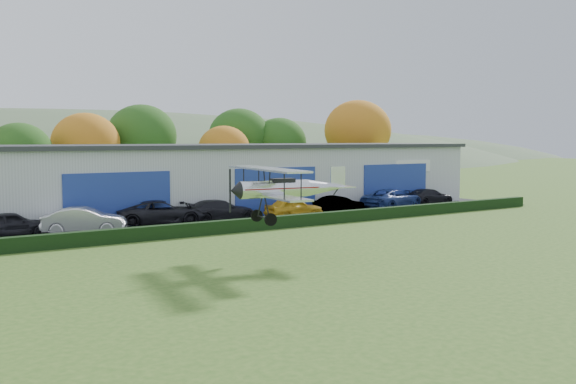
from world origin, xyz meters
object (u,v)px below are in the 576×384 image
hangar (238,176)px  car_6 (392,199)px  car_0 (11,224)px  car_1 (84,221)px  car_4 (294,208)px  biplane (284,187)px  car_3 (220,210)px  car_5 (339,204)px  car_2 (161,213)px  car_7 (429,196)px

hangar → car_6: bearing=-37.6°
car_0 → hangar: bearing=-69.5°
hangar → car_1: bearing=-152.4°
car_4 → car_6: size_ratio=0.73×
hangar → biplane: size_ratio=5.82×
car_3 → car_6: bearing=-92.1°
hangar → car_1: hangar is taller
hangar → car_5: 9.11m
car_0 → car_2: size_ratio=0.74×
car_5 → car_6: (5.36, -0.17, 0.15)m
car_0 → car_7: size_ratio=0.93×
car_2 → car_7: (24.56, -0.32, -0.14)m
car_0 → car_2: 9.26m
car_2 → car_4: size_ratio=1.37×
hangar → car_7: (15.28, -6.74, -1.93)m
car_6 → biplane: (-18.96, -13.15, 2.62)m
car_0 → car_7: (33.82, -0.33, -0.06)m
car_7 → biplane: biplane is taller
car_6 → car_1: bearing=75.5°
car_4 → car_7: 15.22m
hangar → car_3: hangar is taller
car_0 → car_1: size_ratio=0.89×
car_1 → biplane: 14.65m
hangar → biplane: hangar is taller
hangar → car_2: bearing=-145.3°
car_1 → car_4: size_ratio=1.13×
car_1 → car_4: (14.79, -0.50, -0.07)m
car_3 → car_5: size_ratio=1.29×
car_1 → car_6: size_ratio=0.83×
car_4 → car_6: bearing=-84.9°
car_0 → car_1: bearing=-106.6°
car_2 → car_1: bearing=115.2°
car_1 → car_2: car_2 is taller
car_3 → car_4: 5.49m
car_4 → car_5: (4.56, 0.60, -0.07)m
car_2 → car_7: bearing=-78.5°
car_6 → car_7: car_6 is taller
car_3 → car_5: 9.93m
car_1 → car_5: bearing=-65.3°
car_0 → biplane: (9.62, -14.47, 2.69)m
hangar → car_2: 11.43m
car_0 → car_4: 18.75m
hangar → car_4: bearing=-89.1°
hangar → car_5: bearing=-58.3°
car_7 → biplane: (-24.20, -14.14, 2.76)m
car_5 → car_6: bearing=-88.2°
car_6 → biplane: biplane is taller
car_0 → car_7: 33.82m
car_0 → biplane: 17.59m
car_0 → car_6: bearing=-91.3°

